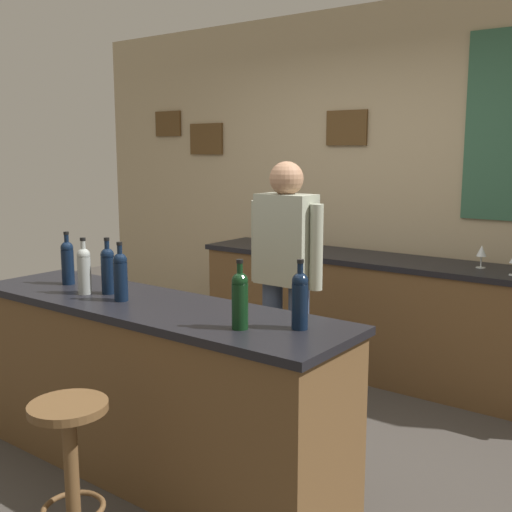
# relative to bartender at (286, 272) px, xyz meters

# --- Properties ---
(ground_plane) EXTENTS (10.00, 10.00, 0.00)m
(ground_plane) POSITION_rel_bartender_xyz_m (-0.14, -0.63, -0.94)
(ground_plane) COLOR #423D38
(back_wall) EXTENTS (6.00, 0.09, 2.80)m
(back_wall) POSITION_rel_bartender_xyz_m (-0.12, 1.40, 0.48)
(back_wall) COLOR tan
(back_wall) RESTS_ON ground_plane
(bar_counter) EXTENTS (2.23, 0.60, 0.92)m
(bar_counter) POSITION_rel_bartender_xyz_m (-0.14, -1.03, -0.47)
(bar_counter) COLOR brown
(bar_counter) RESTS_ON ground_plane
(side_counter) EXTENTS (3.18, 0.56, 0.90)m
(side_counter) POSITION_rel_bartender_xyz_m (0.26, 1.02, -0.48)
(side_counter) COLOR brown
(side_counter) RESTS_ON ground_plane
(bartender) EXTENTS (0.52, 0.21, 1.62)m
(bartender) POSITION_rel_bartender_xyz_m (0.00, 0.00, 0.00)
(bartender) COLOR #384766
(bartender) RESTS_ON ground_plane
(bar_stool) EXTENTS (0.32, 0.32, 0.68)m
(bar_stool) POSITION_rel_bartender_xyz_m (0.12, -1.73, -0.48)
(bar_stool) COLOR brown
(bar_stool) RESTS_ON ground_plane
(wine_bottle_a) EXTENTS (0.07, 0.07, 0.31)m
(wine_bottle_a) POSITION_rel_bartender_xyz_m (-0.84, -1.00, 0.12)
(wine_bottle_a) COLOR black
(wine_bottle_a) RESTS_ON bar_counter
(wine_bottle_b) EXTENTS (0.07, 0.07, 0.31)m
(wine_bottle_b) POSITION_rel_bartender_xyz_m (-0.56, -1.10, 0.12)
(wine_bottle_b) COLOR #999E99
(wine_bottle_b) RESTS_ON bar_counter
(wine_bottle_c) EXTENTS (0.07, 0.07, 0.31)m
(wine_bottle_c) POSITION_rel_bartender_xyz_m (-0.46, -1.02, 0.12)
(wine_bottle_c) COLOR black
(wine_bottle_c) RESTS_ON bar_counter
(wine_bottle_d) EXTENTS (0.07, 0.07, 0.31)m
(wine_bottle_d) POSITION_rel_bartender_xyz_m (-0.28, -1.09, 0.12)
(wine_bottle_d) COLOR black
(wine_bottle_d) RESTS_ON bar_counter
(wine_bottle_e) EXTENTS (0.07, 0.07, 0.31)m
(wine_bottle_e) POSITION_rel_bartender_xyz_m (0.52, -1.12, 0.12)
(wine_bottle_e) COLOR black
(wine_bottle_e) RESTS_ON bar_counter
(wine_bottle_f) EXTENTS (0.07, 0.07, 0.31)m
(wine_bottle_f) POSITION_rel_bartender_xyz_m (0.73, -0.97, 0.12)
(wine_bottle_f) COLOR black
(wine_bottle_f) RESTS_ON bar_counter
(wine_glass_a) EXTENTS (0.07, 0.07, 0.16)m
(wine_glass_a) POSITION_rel_bartender_xyz_m (-0.94, 1.09, 0.07)
(wine_glass_a) COLOR silver
(wine_glass_a) RESTS_ON side_counter
(wine_glass_b) EXTENTS (0.07, 0.07, 0.16)m
(wine_glass_b) POSITION_rel_bartender_xyz_m (0.88, 1.05, 0.07)
(wine_glass_b) COLOR silver
(wine_glass_b) RESTS_ON side_counter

